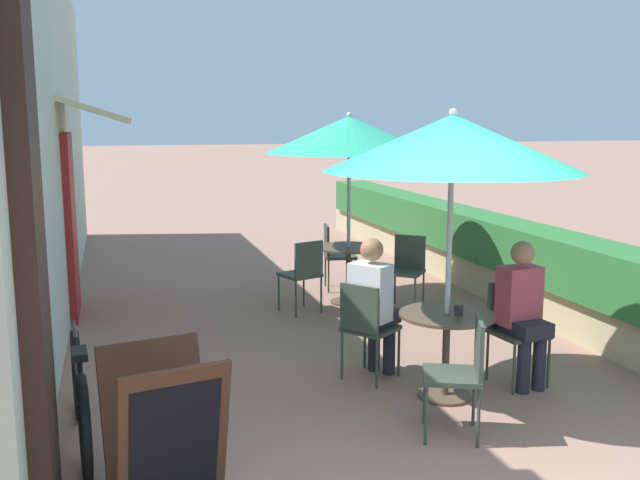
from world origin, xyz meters
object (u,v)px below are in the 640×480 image
seated_patron_near_left (373,301)px  menu_board (164,431)px  cafe_chair_near_back (513,324)px  coffee_cup_near (459,310)px  cafe_chair_mid_left (335,251)px  patio_table_near (446,336)px  patio_umbrella_near (452,143)px  cafe_chair_mid_back (407,266)px  cafe_chair_mid_right (304,270)px  cafe_chair_near_left (366,323)px  cafe_chair_near_right (463,367)px  bicycle_leaning (80,397)px  patio_table_mid (348,262)px  patio_umbrella_mid (349,135)px  seated_patron_near_back (523,308)px

seated_patron_near_left → menu_board: bearing=-86.0°
cafe_chair_near_back → coffee_cup_near: cafe_chair_near_back is taller
seated_patron_near_left → cafe_chair_mid_left: 3.30m
patio_table_near → patio_umbrella_near: patio_umbrella_near is taller
menu_board → cafe_chair_mid_back: bearing=38.2°
cafe_chair_mid_right → cafe_chair_mid_back: (1.26, -0.09, 0.00)m
cafe_chair_near_left → cafe_chair_near_right: 1.27m
cafe_chair_mid_left → cafe_chair_near_back: bearing=17.2°
patio_table_near → bicycle_leaning: bearing=-178.2°
patio_table_near → seated_patron_near_left: seated_patron_near_left is taller
patio_table_near → seated_patron_near_left: (-0.41, 0.60, 0.17)m
cafe_chair_near_right → patio_table_mid: (0.42, 3.80, -0.00)m
patio_umbrella_mid → cafe_chair_mid_right: bearing=-154.2°
coffee_cup_near → patio_table_mid: bearing=87.3°
coffee_cup_near → cafe_chair_mid_right: bearing=100.0°
patio_umbrella_mid → cafe_chair_near_right: bearing=-96.4°
patio_umbrella_near → seated_patron_near_left: 1.56m
patio_umbrella_near → cafe_chair_mid_left: (0.26, 3.83, -1.55)m
cafe_chair_mid_back → bicycle_leaning: 4.58m
cafe_chair_near_left → patio_table_near: bearing=6.0°
seated_patron_near_left → patio_umbrella_mid: (0.61, 2.50, 1.38)m
cafe_chair_near_right → cafe_chair_near_back: 1.27m
patio_umbrella_near → coffee_cup_near: (0.06, -0.08, -1.31)m
patio_umbrella_near → seated_patron_near_back: bearing=3.9°
cafe_chair_mid_left → patio_table_mid: bearing=6.0°
cafe_chair_mid_right → coffee_cup_near: bearing=-99.8°
patio_table_near → seated_patron_near_left: size_ratio=0.62×
patio_table_near → menu_board: bearing=-155.8°
cafe_chair_near_left → cafe_chair_near_back: (1.21, -0.38, 0.00)m
coffee_cup_near → cafe_chair_mid_back: 2.89m
cafe_chair_near_left → cafe_chair_mid_right: same height
seated_patron_near_left → coffee_cup_near: seated_patron_near_left is taller
patio_table_near → cafe_chair_mid_right: (-0.45, 2.78, 0.00)m
cafe_chair_mid_right → menu_board: (-1.87, -3.83, -0.05)m
cafe_chair_near_right → seated_patron_near_left: bearing=31.6°
seated_patron_near_back → cafe_chair_mid_left: 3.81m
patio_table_near → patio_umbrella_mid: patio_umbrella_mid is taller
cafe_chair_mid_right → patio_umbrella_near: bearing=-100.6°
cafe_chair_near_right → cafe_chair_mid_right: 3.49m
coffee_cup_near → bicycle_leaning: 2.91m
cafe_chair_mid_back → bicycle_leaning: (-3.64, -2.78, -0.16)m
patio_table_mid → cafe_chair_near_right: bearing=-96.4°
cafe_chair_near_back → cafe_chair_mid_left: (-0.45, 3.67, 0.00)m
cafe_chair_near_left → cafe_chair_mid_left: size_ratio=1.00×
patio_umbrella_near → seated_patron_near_left: size_ratio=1.87×
coffee_cup_near → patio_umbrella_near: bearing=124.0°
patio_table_near → patio_table_mid: size_ratio=1.00×
seated_patron_near_back → patio_umbrella_mid: bearing=-87.1°
cafe_chair_near_back → cafe_chair_mid_back: same height
menu_board → seated_patron_near_left: bearing=28.9°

